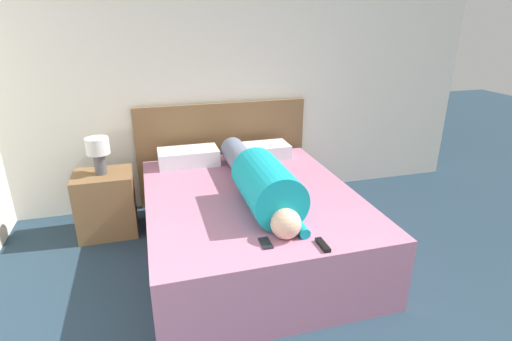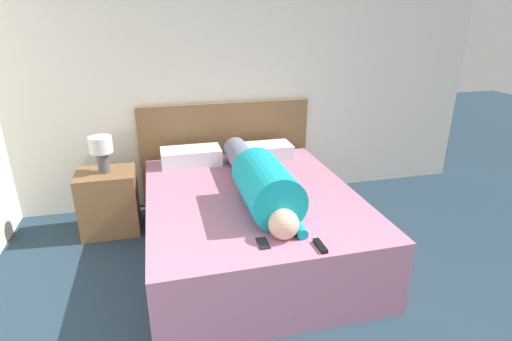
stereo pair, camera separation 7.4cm
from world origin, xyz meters
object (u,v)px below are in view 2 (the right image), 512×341
object	(u,v)px
tv_remote	(320,246)
cell_phone	(263,243)
table_lamp	(101,149)
pillow_second	(265,151)
person_lying	(260,180)
bed	(252,223)
pillow_near_headboard	(191,156)
nightstand	(109,202)

from	to	relation	value
tv_remote	cell_phone	world-z (taller)	tv_remote
table_lamp	pillow_second	bearing A→B (deg)	4.59
person_lying	pillow_second	size ratio (longest dim) A/B	3.10
pillow_second	tv_remote	size ratio (longest dim) A/B	3.53
cell_phone	person_lying	bearing A→B (deg)	76.77
bed	pillow_second	bearing A→B (deg)	67.68
table_lamp	cell_phone	xyz separation A→B (m)	(1.05, -1.43, -0.24)
table_lamp	pillow_near_headboard	distance (m)	0.80
pillow_second	person_lying	bearing A→B (deg)	-107.46
bed	pillow_near_headboard	world-z (taller)	pillow_near_headboard
nightstand	person_lying	xyz separation A→B (m)	(1.20, -0.81, 0.42)
bed	cell_phone	world-z (taller)	cell_phone
pillow_second	tv_remote	world-z (taller)	pillow_second
pillow_near_headboard	nightstand	bearing A→B (deg)	-171.15
nightstand	table_lamp	distance (m)	0.50
person_lying	pillow_near_headboard	size ratio (longest dim) A/B	2.94
table_lamp	tv_remote	distance (m)	2.10
bed	pillow_near_headboard	distance (m)	0.96
nightstand	pillow_second	bearing A→B (deg)	4.59
person_lying	cell_phone	size ratio (longest dim) A/B	12.59
tv_remote	cell_phone	distance (m)	0.35
pillow_second	cell_phone	world-z (taller)	pillow_second
bed	cell_phone	distance (m)	0.81
bed	person_lying	size ratio (longest dim) A/B	1.20
table_lamp	pillow_second	size ratio (longest dim) A/B	0.61
person_lying	pillow_second	bearing A→B (deg)	72.54
pillow_near_headboard	pillow_second	world-z (taller)	pillow_near_headboard
cell_phone	nightstand	bearing A→B (deg)	126.31
bed	pillow_near_headboard	bearing A→B (deg)	116.17
tv_remote	table_lamp	bearing A→B (deg)	131.55
person_lying	cell_phone	distance (m)	0.66
tv_remote	cell_phone	xyz separation A→B (m)	(-0.33, 0.12, -0.01)
person_lying	cell_phone	world-z (taller)	person_lying
pillow_near_headboard	pillow_second	distance (m)	0.72
person_lying	pillow_second	xyz separation A→B (m)	(0.29, 0.93, -0.09)
nightstand	bed	bearing A→B (deg)	-30.35
pillow_second	cell_phone	distance (m)	1.62
person_lying	tv_remote	distance (m)	0.78
cell_phone	pillow_second	bearing A→B (deg)	74.22
nightstand	table_lamp	world-z (taller)	table_lamp
person_lying	bed	bearing A→B (deg)	105.46
cell_phone	tv_remote	bearing A→B (deg)	-20.81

